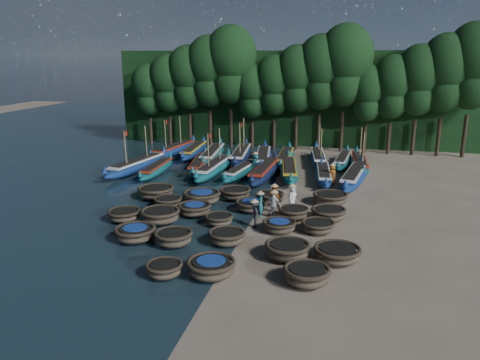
% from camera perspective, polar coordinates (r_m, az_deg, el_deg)
% --- Properties ---
extents(ground, '(120.00, 120.00, 0.00)m').
position_cam_1_polar(ground, '(29.98, 2.25, -3.60)').
color(ground, gray).
rests_on(ground, ground).
extents(foliage_wall, '(40.00, 3.00, 10.00)m').
position_cam_1_polar(foliage_wall, '(51.89, 7.27, 9.86)').
color(foliage_wall, black).
rests_on(foliage_wall, ground).
extents(coracle_2, '(1.70, 1.70, 0.67)m').
position_cam_1_polar(coracle_2, '(21.38, -9.22, -10.64)').
color(coracle_2, brown).
rests_on(coracle_2, ground).
extents(coracle_3, '(2.65, 2.65, 0.80)m').
position_cam_1_polar(coracle_3, '(21.13, -3.53, -10.55)').
color(coracle_3, brown).
rests_on(coracle_3, ground).
extents(coracle_4, '(2.44, 2.44, 0.82)m').
position_cam_1_polar(coracle_4, '(20.61, 8.14, -11.36)').
color(coracle_4, brown).
rests_on(coracle_4, ground).
extents(coracle_5, '(2.43, 2.43, 0.78)m').
position_cam_1_polar(coracle_5, '(25.50, -12.65, -6.32)').
color(coracle_5, brown).
rests_on(coracle_5, ground).
extents(coracle_6, '(2.23, 2.23, 0.78)m').
position_cam_1_polar(coracle_6, '(24.56, -8.09, -6.95)').
color(coracle_6, brown).
rests_on(coracle_6, ground).
extents(coracle_7, '(2.38, 2.38, 0.74)m').
position_cam_1_polar(coracle_7, '(24.48, -1.60, -6.92)').
color(coracle_7, brown).
rests_on(coracle_7, ground).
extents(coracle_8, '(2.23, 2.23, 0.82)m').
position_cam_1_polar(coracle_8, '(22.93, 5.80, -8.45)').
color(coracle_8, brown).
rests_on(coracle_8, ground).
extents(coracle_9, '(2.70, 2.70, 0.75)m').
position_cam_1_polar(coracle_9, '(23.01, 11.76, -8.73)').
color(coracle_9, brown).
rests_on(coracle_9, ground).
extents(coracle_10, '(2.42, 2.42, 0.69)m').
position_cam_1_polar(coracle_10, '(28.64, -13.94, -4.12)').
color(coracle_10, brown).
rests_on(coracle_10, ground).
extents(coracle_11, '(2.73, 2.73, 0.83)m').
position_cam_1_polar(coracle_11, '(27.86, -9.67, -4.26)').
color(coracle_11, brown).
rests_on(coracle_11, ground).
extents(coracle_12, '(2.01, 2.01, 0.64)m').
position_cam_1_polar(coracle_12, '(27.18, -2.57, -4.79)').
color(coracle_12, brown).
rests_on(coracle_12, ground).
extents(coracle_13, '(1.92, 1.92, 0.64)m').
position_cam_1_polar(coracle_13, '(26.26, 4.81, -5.54)').
color(coracle_13, brown).
rests_on(coracle_13, ground).
extents(coracle_14, '(2.04, 2.04, 0.67)m').
position_cam_1_polar(coracle_14, '(26.38, 9.50, -5.57)').
color(coracle_14, brown).
rests_on(coracle_14, ground).
extents(coracle_15, '(1.86, 1.86, 0.68)m').
position_cam_1_polar(coracle_15, '(30.59, -8.77, -2.63)').
color(coracle_15, brown).
rests_on(coracle_15, ground).
extents(coracle_16, '(2.32, 2.32, 0.74)m').
position_cam_1_polar(coracle_16, '(28.85, -5.55, -3.53)').
color(coracle_16, brown).
rests_on(coracle_16, ground).
extents(coracle_17, '(2.48, 2.48, 0.69)m').
position_cam_1_polar(coracle_17, '(29.52, 1.45, -3.08)').
color(coracle_17, brown).
rests_on(coracle_17, ground).
extents(coracle_18, '(2.21, 2.21, 0.74)m').
position_cam_1_polar(coracle_18, '(28.23, 6.54, -3.98)').
color(coracle_18, brown).
rests_on(coracle_18, ground).
extents(coracle_19, '(2.15, 2.15, 0.79)m').
position_cam_1_polar(coracle_19, '(28.31, 10.73, -4.03)').
color(coracle_19, brown).
rests_on(coracle_19, ground).
extents(coracle_20, '(2.85, 2.85, 0.83)m').
position_cam_1_polar(coracle_20, '(32.60, -10.21, -1.42)').
color(coracle_20, brown).
rests_on(coracle_20, ground).
extents(coracle_21, '(3.06, 3.06, 0.83)m').
position_cam_1_polar(coracle_21, '(31.06, -4.69, -2.04)').
color(coracle_21, brown).
rests_on(coracle_21, ground).
extents(coracle_22, '(2.46, 2.46, 0.78)m').
position_cam_1_polar(coracle_22, '(31.88, -0.57, -1.60)').
color(coracle_22, brown).
rests_on(coracle_22, ground).
extents(coracle_23, '(2.14, 2.14, 0.74)m').
position_cam_1_polar(coracle_23, '(31.14, 3.70, -2.09)').
color(coracle_23, brown).
rests_on(coracle_23, ground).
extents(coracle_24, '(2.48, 2.48, 0.78)m').
position_cam_1_polar(coracle_24, '(31.39, 10.94, -2.16)').
color(coracle_24, brown).
rests_on(coracle_24, ground).
extents(long_boat_0, '(3.01, 8.76, 3.77)m').
position_cam_1_polar(long_boat_0, '(40.13, -12.40, 1.76)').
color(long_boat_0, navy).
rests_on(long_boat_0, ground).
extents(long_boat_1, '(1.53, 7.27, 1.28)m').
position_cam_1_polar(long_boat_1, '(39.08, -10.13, 1.35)').
color(long_boat_1, '#10555A').
rests_on(long_boat_1, ground).
extents(long_boat_2, '(2.72, 8.01, 1.43)m').
position_cam_1_polar(long_boat_2, '(39.92, -4.96, 1.91)').
color(long_boat_2, '#10555A').
rests_on(long_boat_2, ground).
extents(long_boat_3, '(1.89, 8.69, 3.70)m').
position_cam_1_polar(long_boat_3, '(38.37, -3.20, 1.46)').
color(long_boat_3, '#10555A').
rests_on(long_boat_3, ground).
extents(long_boat_4, '(2.39, 7.26, 1.29)m').
position_cam_1_polar(long_boat_4, '(37.80, 0.20, 1.13)').
color(long_boat_4, '#10555A').
rests_on(long_boat_4, ground).
extents(long_boat_5, '(1.97, 8.74, 1.54)m').
position_cam_1_polar(long_boat_5, '(37.38, 3.03, 1.10)').
color(long_boat_5, '#0F1D38').
rests_on(long_boat_5, ground).
extents(long_boat_6, '(2.70, 8.44, 1.50)m').
position_cam_1_polar(long_boat_6, '(37.91, 6.03, 1.21)').
color(long_boat_6, '#10555A').
rests_on(long_boat_6, ground).
extents(long_boat_7, '(2.01, 7.47, 1.32)m').
position_cam_1_polar(long_boat_7, '(37.16, 10.16, 0.67)').
color(long_boat_7, navy).
rests_on(long_boat_7, ground).
extents(long_boat_8, '(2.81, 8.58, 1.53)m').
position_cam_1_polar(long_boat_8, '(36.66, 13.74, 0.40)').
color(long_boat_8, navy).
rests_on(long_boat_8, ground).
extents(long_boat_9, '(2.81, 8.67, 3.72)m').
position_cam_1_polar(long_boat_9, '(46.04, -8.10, 3.64)').
color(long_boat_9, navy).
rests_on(long_boat_9, ground).
extents(long_boat_10, '(1.95, 8.25, 1.45)m').
position_cam_1_polar(long_boat_10, '(45.68, -5.62, 3.58)').
color(long_boat_10, navy).
rests_on(long_boat_10, ground).
extents(long_boat_11, '(2.46, 9.04, 1.60)m').
position_cam_1_polar(long_boat_11, '(43.48, -3.38, 3.11)').
color(long_boat_11, '#10555A').
rests_on(long_boat_11, ground).
extents(long_boat_12, '(2.47, 8.99, 3.84)m').
position_cam_1_polar(long_boat_12, '(43.27, 0.12, 3.08)').
color(long_boat_12, '#0F1D38').
rests_on(long_boat_12, ground).
extents(long_boat_13, '(2.71, 8.78, 1.56)m').
position_cam_1_polar(long_boat_13, '(42.13, 2.83, 2.71)').
color(long_boat_13, navy).
rests_on(long_boat_13, ground).
extents(long_boat_14, '(1.65, 8.19, 1.44)m').
position_cam_1_polar(long_boat_14, '(42.48, 5.52, 2.70)').
color(long_boat_14, '#10555A').
rests_on(long_boat_14, ground).
extents(long_boat_15, '(2.40, 8.09, 3.46)m').
position_cam_1_polar(long_boat_15, '(42.92, 9.53, 2.69)').
color(long_boat_15, navy).
rests_on(long_boat_15, ground).
extents(long_boat_16, '(1.99, 7.38, 1.30)m').
position_cam_1_polar(long_boat_16, '(42.53, 12.42, 2.35)').
color(long_boat_16, '#10555A').
rests_on(long_boat_16, ground).
extents(long_boat_17, '(1.89, 8.21, 3.49)m').
position_cam_1_polar(long_boat_17, '(41.38, 14.37, 1.97)').
color(long_boat_17, '#10555A').
rests_on(long_boat_17, ground).
extents(fisherman_0, '(0.74, 0.92, 1.84)m').
position_cam_1_polar(fisherman_0, '(29.78, 6.37, -2.03)').
color(fisherman_0, silver).
rests_on(fisherman_0, ground).
extents(fisherman_1, '(0.52, 0.60, 1.73)m').
position_cam_1_polar(fisherman_1, '(28.42, 2.49, -2.79)').
color(fisherman_1, '#1B6972').
rests_on(fisherman_1, ground).
extents(fisherman_2, '(1.05, 1.01, 1.91)m').
position_cam_1_polar(fisherman_2, '(29.45, 4.18, -2.13)').
color(fisherman_2, '#C26519').
rests_on(fisherman_2, ground).
extents(fisherman_3, '(0.94, 1.19, 1.81)m').
position_cam_1_polar(fisherman_3, '(26.66, 1.75, -4.09)').
color(fisherman_3, black).
rests_on(fisherman_3, ground).
extents(fisherman_4, '(1.07, 0.80, 1.89)m').
position_cam_1_polar(fisherman_4, '(28.24, 4.15, -2.88)').
color(fisherman_4, silver).
rests_on(fisherman_4, ground).
extents(fisherman_5, '(0.69, 1.64, 1.91)m').
position_cam_1_polar(fisherman_5, '(38.96, 1.90, 2.15)').
color(fisherman_5, '#1B6972').
rests_on(fisherman_5, ground).
extents(fisherman_6, '(0.82, 0.91, 1.76)m').
position_cam_1_polar(fisherman_6, '(36.17, 11.18, 0.78)').
color(fisherman_6, '#C26519').
rests_on(fisherman_6, ground).
extents(tree_0, '(3.68, 3.68, 8.68)m').
position_cam_1_polar(tree_0, '(52.54, -11.07, 10.83)').
color(tree_0, black).
rests_on(tree_0, ground).
extents(tree_1, '(4.09, 4.09, 9.65)m').
position_cam_1_polar(tree_1, '(51.61, -8.73, 11.62)').
color(tree_1, black).
rests_on(tree_1, ground).
extents(tree_2, '(4.51, 4.51, 10.63)m').
position_cam_1_polar(tree_2, '(50.78, -6.29, 12.41)').
color(tree_2, black).
rests_on(tree_2, ground).
extents(tree_3, '(4.92, 4.92, 11.60)m').
position_cam_1_polar(tree_3, '(50.05, -3.75, 13.20)').
color(tree_3, black).
rests_on(tree_3, ground).
extents(tree_4, '(5.34, 5.34, 12.58)m').
position_cam_1_polar(tree_4, '(49.42, -1.13, 13.99)').
color(tree_4, black).
rests_on(tree_4, ground).
extents(tree_5, '(3.68, 3.68, 8.68)m').
position_cam_1_polar(tree_5, '(49.04, 1.54, 10.82)').
color(tree_5, black).
rests_on(tree_5, ground).
extents(tree_6, '(4.09, 4.09, 9.65)m').
position_cam_1_polar(tree_6, '(48.58, 4.26, 11.54)').
color(tree_6, black).
rests_on(tree_6, ground).
extents(tree_7, '(4.51, 4.51, 10.63)m').
position_cam_1_polar(tree_7, '(48.25, 7.04, 12.25)').
color(tree_7, black).
rests_on(tree_7, ground).
extents(tree_8, '(4.92, 4.92, 11.60)m').
position_cam_1_polar(tree_8, '(48.03, 9.86, 12.94)').
color(tree_8, black).
rests_on(tree_8, ground).
extents(tree_9, '(5.34, 5.34, 12.58)m').
position_cam_1_polar(tree_9, '(47.93, 12.72, 13.60)').
color(tree_9, black).
rests_on(tree_9, ground).
extents(tree_10, '(3.68, 3.68, 8.68)m').
position_cam_1_polar(tree_10, '(48.09, 15.31, 10.22)').
color(tree_10, black).
rests_on(tree_10, ground).
extents(tree_11, '(4.09, 4.09, 9.65)m').
position_cam_1_polar(tree_11, '(48.18, 18.15, 10.83)').
color(tree_11, black).
rests_on(tree_11, ground).
extents(tree_12, '(4.51, 4.51, 10.63)m').
position_cam_1_polar(tree_12, '(48.39, 20.97, 11.40)').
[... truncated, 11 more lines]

